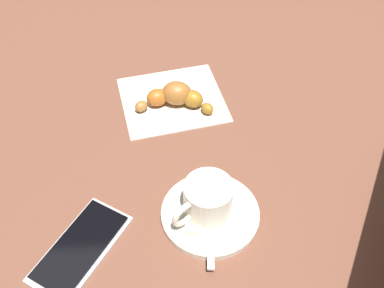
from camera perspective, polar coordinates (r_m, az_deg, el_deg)
name	(u,v)px	position (r m, az deg, el deg)	size (l,w,h in m)	color
ground_plane	(182,154)	(0.70, -1.31, -1.32)	(1.80, 1.80, 0.00)	brown
saucer	(213,214)	(0.63, 2.71, -8.82)	(0.14, 0.14, 0.01)	silver
espresso_cup	(210,199)	(0.61, 2.34, -6.90)	(0.07, 0.08, 0.05)	silver
teaspoon	(213,208)	(0.63, 2.64, -8.04)	(0.14, 0.02, 0.01)	silver
sugar_packet	(196,214)	(0.62, 0.47, -8.85)	(0.06, 0.02, 0.01)	beige
napkin	(175,99)	(0.79, -2.15, 5.67)	(0.16, 0.17, 0.00)	silver
croissant	(178,96)	(0.76, -1.83, 6.02)	(0.06, 0.14, 0.04)	olive
cell_phone	(84,247)	(0.62, -13.46, -12.56)	(0.16, 0.13, 0.01)	#B9BDC0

